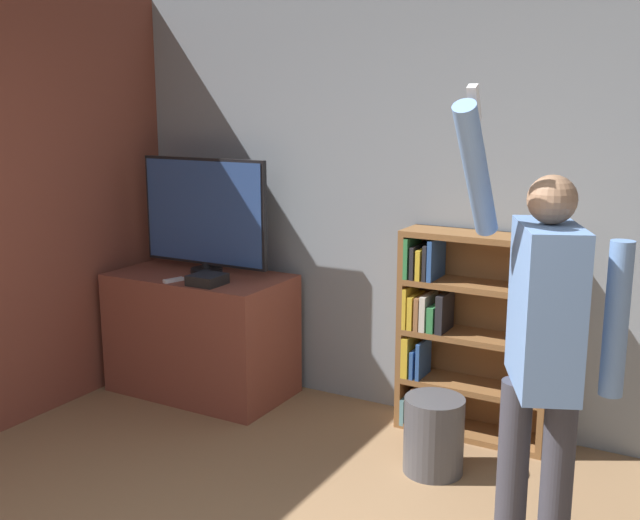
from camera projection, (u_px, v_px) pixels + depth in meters
name	position (u px, v px, depth m)	size (l,w,h in m)	color
wall_back	(465.00, 209.00, 4.52)	(6.74, 0.09, 2.70)	gray
tv_ledge	(202.00, 334.00, 5.16)	(1.21, 0.67, 0.84)	brown
television	(205.00, 214.00, 5.06)	(0.98, 0.22, 0.78)	black
game_console	(207.00, 280.00, 4.80)	(0.20, 0.21, 0.07)	black
remote_loose	(173.00, 280.00, 4.88)	(0.08, 0.14, 0.02)	white
bookshelf	(462.00, 337.00, 4.48)	(0.91, 0.28, 1.24)	brown
person	(543.00, 343.00, 2.96)	(0.62, 0.59, 2.05)	#383842
waste_bin	(434.00, 435.00, 4.06)	(0.33, 0.33, 0.42)	#4C4C51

